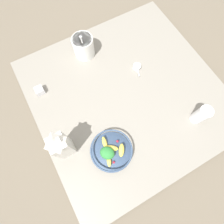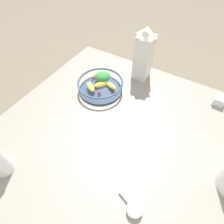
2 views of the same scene
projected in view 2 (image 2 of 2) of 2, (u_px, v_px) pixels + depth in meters
The scene contains 6 objects.
ground_plane at pixel (121, 159), 0.72m from camera, with size 6.00×6.00×0.00m, color #665B4C.
countertop at pixel (121, 157), 0.70m from camera, with size 1.15×1.15×0.04m.
fruit_bowl at pixel (101, 84), 0.89m from camera, with size 0.23×0.23×0.09m.
milk_carton at pixel (144, 54), 0.88m from camera, with size 0.08×0.08×0.28m.
spice_jar at pixel (219, 101), 0.84m from camera, with size 0.05×0.05×0.04m.
measuring_scoop at pixel (134, 209), 0.56m from camera, with size 0.10×0.05×0.03m.
Camera 2 is at (0.12, -0.28, 0.68)m, focal length 28.00 mm.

